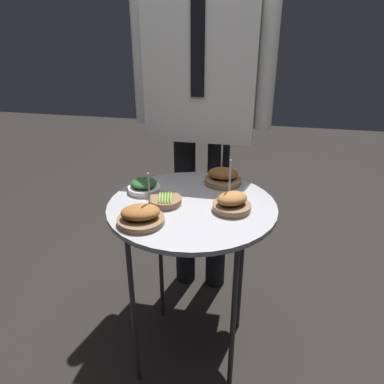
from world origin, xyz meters
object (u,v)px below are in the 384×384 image
object	(u,v)px
waiter_figure	(202,84)
bowl_asparagus_back_right	(165,200)
bowl_roast_mid_left	(141,216)
bowl_roast_front_center	(223,177)
bowl_spinach_back_left	(144,186)
serving_cart	(192,219)
bowl_roast_front_left	(232,203)

from	to	relation	value
waiter_figure	bowl_asparagus_back_right	bearing A→B (deg)	-94.89
bowl_asparagus_back_right	bowl_roast_mid_left	distance (m)	0.16
bowl_roast_front_center	bowl_spinach_back_left	bearing A→B (deg)	-154.37
bowl_roast_mid_left	bowl_spinach_back_left	xyz separation A→B (m)	(-0.07, 0.24, -0.00)
serving_cart	bowl_roast_front_center	bearing A→B (deg)	67.44
bowl_roast_mid_left	bowl_spinach_back_left	bearing A→B (deg)	105.78
serving_cart	waiter_figure	xyz separation A→B (m)	(-0.05, 0.50, 0.42)
bowl_asparagus_back_right	bowl_roast_mid_left	xyz separation A→B (m)	(-0.04, -0.15, 0.01)
bowl_roast_mid_left	waiter_figure	size ratio (longest dim) A/B	0.10
bowl_spinach_back_left	bowl_roast_front_center	size ratio (longest dim) A/B	0.77
bowl_roast_mid_left	bowl_roast_front_center	xyz separation A→B (m)	(0.23, 0.38, 0.00)
serving_cart	bowl_roast_front_left	size ratio (longest dim) A/B	4.21
serving_cart	waiter_figure	bearing A→B (deg)	96.08
serving_cart	bowl_spinach_back_left	size ratio (longest dim) A/B	5.88
bowl_asparagus_back_right	bowl_roast_mid_left	size ratio (longest dim) A/B	0.72
serving_cart	waiter_figure	distance (m)	0.66
bowl_asparagus_back_right	waiter_figure	size ratio (longest dim) A/B	0.07
bowl_asparagus_back_right	bowl_roast_front_left	distance (m)	0.25
bowl_asparagus_back_right	bowl_spinach_back_left	distance (m)	0.14
bowl_spinach_back_left	bowl_roast_front_center	distance (m)	0.33
bowl_roast_front_left	bowl_roast_front_center	bearing A→B (deg)	104.90
serving_cart	bowl_roast_mid_left	world-z (taller)	bowl_roast_mid_left
bowl_roast_front_center	waiter_figure	size ratio (longest dim) A/B	0.09
serving_cart	bowl_roast_mid_left	bearing A→B (deg)	-129.53
bowl_spinach_back_left	waiter_figure	bearing A→B (deg)	70.19
bowl_roast_front_left	waiter_figure	world-z (taller)	waiter_figure
waiter_figure	serving_cart	bearing A→B (deg)	-83.92
serving_cart	bowl_roast_front_left	bearing A→B (deg)	-6.75
bowl_roast_front_left	bowl_roast_mid_left	size ratio (longest dim) A/B	1.06
serving_cart	bowl_roast_front_center	world-z (taller)	bowl_roast_front_center
bowl_roast_front_left	waiter_figure	bearing A→B (deg)	111.31
serving_cart	bowl_roast_mid_left	size ratio (longest dim) A/B	4.46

